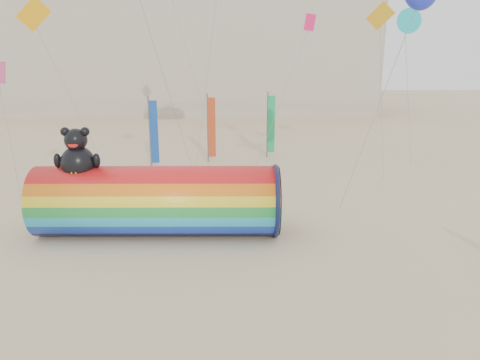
{
  "coord_description": "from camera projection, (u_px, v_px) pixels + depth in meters",
  "views": [
    {
      "loc": [
        0.41,
        -19.83,
        8.4
      ],
      "look_at": [
        0.5,
        1.5,
        2.4
      ],
      "focal_mm": 35.0,
      "sensor_mm": 36.0,
      "label": 1
    }
  ],
  "objects": [
    {
      "name": "hotel_building",
      "position": [
        146.0,
        34.0,
        62.76
      ],
      "size": [
        60.4,
        15.4,
        20.6
      ],
      "color": "#B7AD99",
      "rests_on": "ground"
    },
    {
      "name": "festival_banners",
      "position": [
        213.0,
        128.0,
        35.21
      ],
      "size": [
        9.26,
        3.63,
        5.2
      ],
      "color": "#59595E",
      "rests_on": "ground"
    },
    {
      "name": "ground",
      "position": [
        229.0,
        239.0,
        21.36
      ],
      "size": [
        160.0,
        160.0,
        0.0
      ],
      "primitive_type": "plane",
      "color": "#CCB58C",
      "rests_on": "ground"
    },
    {
      "name": "windsock_assembly",
      "position": [
        157.0,
        199.0,
        21.58
      ],
      "size": [
        11.15,
        3.4,
        5.14
      ],
      "color": "red",
      "rests_on": "ground"
    }
  ]
}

